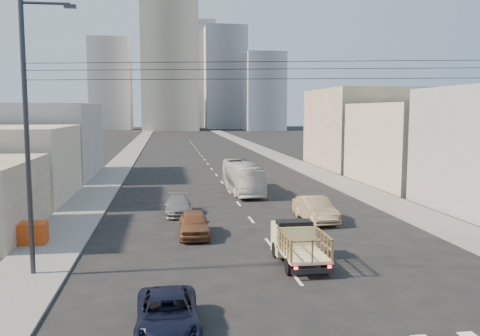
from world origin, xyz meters
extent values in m
plane|color=black|center=(0.00, 0.00, 0.00)|extent=(420.00, 420.00, 0.00)
cube|color=slate|center=(-11.75, 70.00, 0.06)|extent=(3.50, 180.00, 0.12)
cube|color=slate|center=(11.75, 70.00, 0.06)|extent=(3.50, 180.00, 0.12)
cube|color=silver|center=(0.00, 2.00, 0.01)|extent=(0.15, 2.00, 0.01)
cube|color=silver|center=(0.00, 8.00, 0.01)|extent=(0.15, 2.00, 0.01)
cube|color=silver|center=(0.00, 14.00, 0.01)|extent=(0.15, 2.00, 0.01)
cube|color=silver|center=(0.00, 20.00, 0.01)|extent=(0.15, 2.00, 0.01)
cube|color=silver|center=(0.00, 26.00, 0.01)|extent=(0.15, 2.00, 0.01)
cube|color=silver|center=(0.00, 32.00, 0.01)|extent=(0.15, 2.00, 0.01)
cube|color=silver|center=(0.00, 38.00, 0.01)|extent=(0.15, 2.00, 0.01)
cube|color=silver|center=(0.00, 44.00, 0.01)|extent=(0.15, 2.00, 0.01)
cube|color=silver|center=(0.00, 50.00, 0.01)|extent=(0.15, 2.00, 0.01)
cube|color=silver|center=(0.00, 56.00, 0.01)|extent=(0.15, 2.00, 0.01)
cube|color=silver|center=(0.00, 62.00, 0.01)|extent=(0.15, 2.00, 0.01)
cube|color=silver|center=(0.00, 68.00, 0.01)|extent=(0.15, 2.00, 0.01)
cube|color=silver|center=(0.00, 74.00, 0.01)|extent=(0.15, 2.00, 0.01)
cube|color=silver|center=(0.00, 80.00, 0.01)|extent=(0.15, 2.00, 0.01)
cube|color=silver|center=(0.00, 86.00, 0.01)|extent=(0.15, 2.00, 0.01)
cube|color=silver|center=(0.00, 92.00, 0.01)|extent=(0.15, 2.00, 0.01)
cube|color=silver|center=(0.00, 98.00, 0.01)|extent=(0.15, 2.00, 0.01)
cube|color=silver|center=(0.00, 104.00, 0.01)|extent=(0.15, 2.00, 0.01)
cube|color=beige|center=(0.63, 3.20, 0.70)|extent=(1.90, 3.00, 0.12)
cube|color=beige|center=(0.63, 5.20, 0.95)|extent=(1.90, 1.60, 1.50)
cube|color=black|center=(0.63, 4.95, 1.55)|extent=(1.70, 0.90, 0.70)
cube|color=#2D2D33|center=(0.63, 1.65, 0.40)|extent=(1.90, 0.12, 0.22)
cube|color=#FF0C0C|center=(-0.12, 1.65, 0.55)|extent=(0.15, 0.05, 0.12)
cube|color=#FF0C0C|center=(1.38, 1.65, 0.55)|extent=(0.15, 0.05, 0.12)
cylinder|color=black|center=(-0.22, 5.30, 0.38)|extent=(0.25, 0.76, 0.76)
cylinder|color=black|center=(1.48, 5.30, 0.38)|extent=(0.25, 0.76, 0.76)
cylinder|color=black|center=(-0.22, 2.50, 0.38)|extent=(0.25, 0.76, 0.76)
cylinder|color=black|center=(1.48, 2.50, 0.38)|extent=(0.25, 0.76, 0.76)
imported|color=black|center=(-5.60, -2.73, 0.62)|extent=(2.14, 4.53, 1.25)
imported|color=#B8B7B4|center=(1.14, 25.48, 1.37)|extent=(2.56, 9.89, 2.74)
imported|color=brown|center=(-4.04, 10.16, 0.74)|extent=(1.84, 4.40, 1.49)
imported|color=#977F58|center=(4.14, 13.01, 0.80)|extent=(2.01, 4.93, 1.59)
imported|color=slate|center=(-4.80, 16.54, 0.64)|extent=(1.83, 4.42, 1.28)
cylinder|color=#2D2D33|center=(-11.50, 4.00, 6.00)|extent=(0.22, 0.22, 12.00)
cylinder|color=#2D2D33|center=(-10.50, 4.00, 11.80)|extent=(2.00, 0.12, 0.12)
cube|color=#2D2D33|center=(-9.50, 4.00, 11.70)|extent=(0.50, 0.25, 0.15)
cylinder|color=black|center=(0.00, 1.50, 9.30)|extent=(23.01, 5.02, 0.02)
cylinder|color=black|center=(0.00, 1.50, 9.00)|extent=(23.01, 5.02, 0.02)
cylinder|color=black|center=(0.00, 1.50, 8.60)|extent=(23.01, 5.02, 0.02)
cube|color=#BB3F11|center=(-13.00, 9.34, 0.31)|extent=(1.80, 1.20, 0.38)
cube|color=#BB3F11|center=(-13.00, 9.34, 0.69)|extent=(1.80, 1.20, 0.38)
cube|color=#BB3F11|center=(-13.00, 9.34, 1.07)|extent=(1.80, 1.20, 0.38)
cube|color=#ABA48A|center=(19.50, 28.00, 4.00)|extent=(11.00, 14.00, 8.00)
cube|color=gray|center=(20.00, 44.00, 5.00)|extent=(12.00, 16.00, 10.00)
cube|color=gray|center=(-19.50, 39.00, 4.00)|extent=(12.00, 16.00, 8.00)
cube|color=tan|center=(-4.00, 170.00, 30.00)|extent=(20.00, 20.00, 60.00)
cube|color=gray|center=(18.00, 185.00, 20.00)|extent=(16.00, 16.00, 40.00)
cube|color=gray|center=(-26.00, 180.00, 17.00)|extent=(15.00, 15.00, 34.00)
cube|color=gray|center=(6.00, 200.00, 22.00)|extent=(18.00, 18.00, 44.00)
cube|color=gray|center=(30.00, 165.00, 14.00)|extent=(14.00, 14.00, 28.00)
camera|label=1|loc=(-5.54, -18.96, 7.32)|focal=38.00mm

